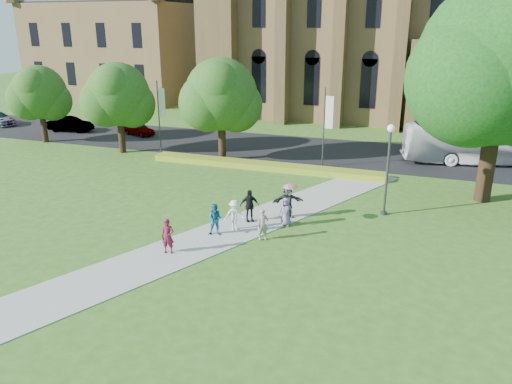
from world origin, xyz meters
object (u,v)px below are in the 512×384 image
at_px(streetlamp, 388,159).
at_px(pedestrian_0, 168,236).
at_px(tour_coach, 478,143).
at_px(car_0, 139,129).
at_px(car_1, 71,124).
at_px(large_tree, 503,62).

relative_size(streetlamp, pedestrian_0, 3.08).
bearing_deg(tour_coach, car_0, 77.11).
relative_size(streetlamp, car_0, 1.47).
bearing_deg(streetlamp, tour_coach, 67.52).
bearing_deg(tour_coach, pedestrian_0, 134.03).
height_order(streetlamp, car_1, streetlamp).
relative_size(tour_coach, car_1, 2.54).
xyz_separation_m(car_0, pedestrian_0, (15.75, -22.63, 0.26)).
height_order(tour_coach, car_1, tour_coach).
relative_size(car_0, car_1, 0.80).
bearing_deg(car_0, streetlamp, -100.35).
bearing_deg(car_1, streetlamp, -119.91).
xyz_separation_m(streetlamp, tour_coach, (5.67, 13.70, -1.70)).
distance_m(streetlamp, tour_coach, 14.92).
distance_m(car_1, pedestrian_0, 31.80).
xyz_separation_m(car_0, car_1, (-7.42, -0.85, 0.13)).
height_order(streetlamp, car_0, streetlamp).
height_order(large_tree, tour_coach, large_tree).
xyz_separation_m(streetlamp, car_1, (-32.33, 13.08, -2.54)).
relative_size(streetlamp, large_tree, 0.40).
bearing_deg(streetlamp, car_0, 150.79).
xyz_separation_m(large_tree, pedestrian_0, (-14.66, -13.20, -7.48)).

